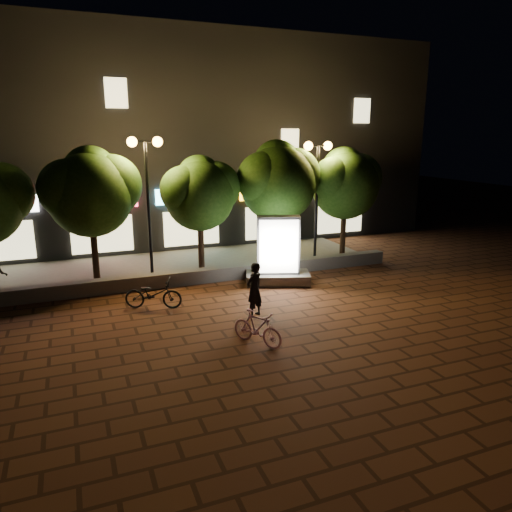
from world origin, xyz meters
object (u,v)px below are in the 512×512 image
street_lamp_left (147,172)px  rider (254,290)px  tree_left (91,189)px  tree_mid (200,191)px  scooter_pink (257,328)px  tree_right (279,179)px  scooter_parked (153,294)px  tree_far_right (346,181)px  ad_kiosk (278,257)px  street_lamp_right (317,170)px

street_lamp_left → rider: size_ratio=3.10×
tree_left → street_lamp_left: street_lamp_left is taller
tree_mid → street_lamp_left: (-2.05, -0.26, 0.81)m
tree_left → scooter_pink: size_ratio=3.19×
tree_right → rider: size_ratio=3.04×
street_lamp_left → scooter_parked: street_lamp_left is taller
tree_left → scooter_parked: (1.44, -3.55, -2.97)m
tree_mid → scooter_parked: (-2.55, -3.55, -2.74)m
tree_left → tree_right: (7.30, 0.00, 0.12)m
street_lamp_left → rider: 6.39m
tree_right → tree_far_right: size_ratio=1.06×
tree_right → ad_kiosk: tree_right is taller
street_lamp_right → street_lamp_left: bearing=180.0°
rider → scooter_parked: size_ratio=0.93×
street_lamp_left → street_lamp_right: street_lamp_left is taller
street_lamp_right → scooter_parked: bearing=-156.3°
tree_right → street_lamp_left: street_lamp_left is taller
street_lamp_right → rider: bearing=-133.3°
tree_far_right → scooter_parked: tree_far_right is taller
tree_mid → street_lamp_left: 2.22m
ad_kiosk → scooter_parked: bearing=-168.5°
tree_left → street_lamp_right: street_lamp_right is taller
tree_right → ad_kiosk: 3.82m
tree_left → scooter_pink: (3.50, -7.24, -2.98)m
tree_left → scooter_pink: bearing=-64.2°
street_lamp_right → scooter_pink: (-5.45, -6.98, -3.43)m
tree_left → tree_mid: tree_left is taller
street_lamp_left → street_lamp_right: bearing=0.0°
tree_left → street_lamp_right: 8.96m
street_lamp_right → ad_kiosk: size_ratio=1.94×
street_lamp_left → scooter_pink: bearing=-77.5°
tree_mid → tree_right: bearing=0.0°
street_lamp_left → ad_kiosk: 5.68m
street_lamp_left → scooter_parked: size_ratio=2.88×
tree_right → rider: 6.77m
tree_mid → tree_far_right: bearing=0.0°
street_lamp_right → ad_kiosk: bearing=-140.1°
tree_right → scooter_parked: size_ratio=2.82×
tree_far_right → rider: size_ratio=2.85×
scooter_parked → rider: bearing=-100.3°
tree_mid → tree_right: (3.31, 0.00, 0.35)m
street_lamp_left → street_lamp_right: size_ratio=1.04×
tree_mid → ad_kiosk: tree_mid is taller
tree_far_right → ad_kiosk: size_ratio=1.85×
tree_right → scooter_parked: bearing=-148.8°
tree_left → street_lamp_left: bearing=-7.7°
tree_mid → rider: bearing=-88.2°
tree_left → tree_right: tree_right is taller
street_lamp_right → ad_kiosk: street_lamp_right is taller
tree_left → street_lamp_right: size_ratio=0.98×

